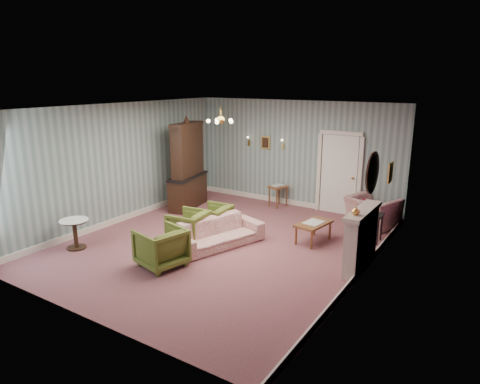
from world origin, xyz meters
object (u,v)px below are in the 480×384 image
Objects in this scene: olive_chair_c at (213,218)px; wingback_chair at (373,207)px; side_table_black at (372,227)px; olive_chair_a at (161,245)px; dresser at (187,163)px; coffee_table at (313,232)px; olive_chair_b at (188,225)px; pedestal_table at (75,234)px; sofa_chintz at (217,228)px; fireplace at (361,239)px.

wingback_chair is at bearing 126.90° from olive_chair_c.
wingback_chair reaches higher than side_table_black.
dresser is at bearing -135.00° from olive_chair_a.
coffee_table is 1.38× the size of side_table_black.
dresser is at bearing 35.44° from wingback_chair.
olive_chair_b is at bearing -147.55° from coffee_table.
dresser reaches higher than olive_chair_c.
olive_chair_b is 2.35m from pedestal_table.
olive_chair_c is at bearing 61.69° from wingback_chair.
coffee_table is (1.93, 2.69, -0.19)m from olive_chair_a.
pedestal_table is at bearing -54.50° from olive_chair_b.
olive_chair_a is 0.41× the size of sofa_chintz.
olive_chair_a reaches higher than olive_chair_c.
wingback_chair is (2.39, 3.07, 0.08)m from sofa_chintz.
fireplace is at bearing -81.96° from side_table_black.
fireplace is 2.20× the size of pedestal_table.
olive_chair_b is at bearing 41.75° from pedestal_table.
olive_chair_c reaches higher than side_table_black.
coffee_table is at bearing 148.61° from fireplace.
side_table_black is (-0.21, 1.49, -0.26)m from fireplace.
fireplace reaches higher than side_table_black.
coffee_table is at bearing 105.14° from olive_chair_c.
sofa_chintz is 3.90m from wingback_chair.
olive_chair_c is 3.52m from side_table_black.
wingback_chair is 0.44× the size of dresser.
dresser is (-2.01, 3.26, 0.82)m from olive_chair_a.
dresser is 3.88× the size of pedestal_table.
olive_chair_b is 0.87× the size of coffee_table.
fireplace is (3.20, 1.92, 0.17)m from olive_chair_a.
olive_chair_a is 5.22m from wingback_chair.
olive_chair_c is 0.68× the size of wingback_chair.
sofa_chintz is (0.66, 0.15, 0.01)m from olive_chair_b.
olive_chair_b is 2.75m from dresser.
olive_chair_c is 2.28m from coffee_table.
olive_chair_c is at bearing -47.74° from dresser.
side_table_black is at bearing 36.26° from pedestal_table.
coffee_table is 5.04m from pedestal_table.
pedestal_table is (-2.42, -1.71, -0.08)m from sofa_chintz.
dresser is (-2.33, 1.87, 0.84)m from sofa_chintz.
sofa_chintz reaches higher than pedestal_table.
sofa_chintz reaches higher than olive_chair_c.
dresser is (-4.72, -1.20, 0.76)m from wingback_chair.
sofa_chintz is at bearing 73.25° from wingback_chair.
olive_chair_b is at bearing -150.87° from olive_chair_a.
coffee_table is 1.38× the size of pedestal_table.
dresser is 4.11m from coffee_table.
side_table_black reaches higher than coffee_table.
olive_chair_a reaches higher than olive_chair_b.
olive_chair_b is 1.04× the size of olive_chair_c.
wingback_chair is 1.10m from side_table_black.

